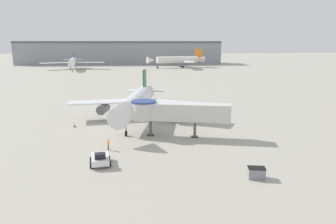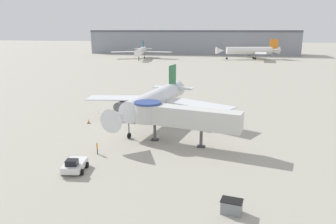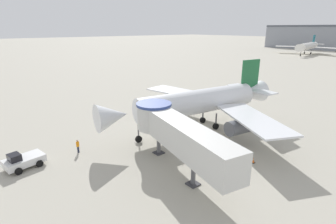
% 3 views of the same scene
% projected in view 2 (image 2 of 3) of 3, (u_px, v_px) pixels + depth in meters
% --- Properties ---
extents(ground_plane, '(800.00, 800.00, 0.00)m').
position_uv_depth(ground_plane, '(153.00, 122.00, 59.80)').
color(ground_plane, '#A8A393').
extents(main_airplane, '(28.72, 27.72, 9.44)m').
position_uv_depth(main_airplane, '(154.00, 101.00, 58.80)').
color(main_airplane, silver).
rests_on(main_airplane, ground_plane).
extents(jet_bridge, '(16.20, 6.29, 5.88)m').
position_uv_depth(jet_bridge, '(178.00, 116.00, 47.59)').
color(jet_bridge, silver).
rests_on(jet_bridge, ground_plane).
extents(pushback_tug_white, '(2.99, 4.12, 1.79)m').
position_uv_depth(pushback_tug_white, '(74.00, 165.00, 38.82)').
color(pushback_tug_white, silver).
rests_on(pushback_tug_white, ground_plane).
extents(service_container_gray, '(2.15, 1.62, 1.30)m').
position_uv_depth(service_container_gray, '(232.00, 206.00, 30.03)').
color(service_container_gray, gray).
rests_on(service_container_gray, ground_plane).
extents(traffic_cone_starboard_wing, '(0.35, 0.35, 0.59)m').
position_uv_depth(traffic_cone_starboard_wing, '(214.00, 129.00, 54.53)').
color(traffic_cone_starboard_wing, black).
rests_on(traffic_cone_starboard_wing, ground_plane).
extents(traffic_cone_port_wing, '(0.51, 0.51, 0.84)m').
position_uv_depth(traffic_cone_port_wing, '(89.00, 121.00, 58.89)').
color(traffic_cone_port_wing, black).
rests_on(traffic_cone_port_wing, ground_plane).
extents(ground_crew_marshaller, '(0.29, 0.36, 1.64)m').
position_uv_depth(ground_crew_marshaller, '(97.00, 147.00, 44.19)').
color(ground_crew_marshaller, '#1E2338').
rests_on(ground_crew_marshaller, ground_plane).
extents(background_jet_orange_tail, '(36.08, 37.84, 11.12)m').
position_uv_depth(background_jet_orange_tail, '(251.00, 51.00, 184.62)').
color(background_jet_orange_tail, white).
rests_on(background_jet_orange_tail, ground_plane).
extents(background_jet_teal_tail, '(35.51, 33.58, 10.16)m').
position_uv_depth(background_jet_teal_tail, '(141.00, 51.00, 187.02)').
color(background_jet_teal_tail, white).
rests_on(background_jet_teal_tail, ground_plane).
extents(terminal_building, '(139.54, 25.43, 15.91)m').
position_uv_depth(terminal_building, '(193.00, 42.00, 227.10)').
color(terminal_building, gray).
rests_on(terminal_building, ground_plane).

